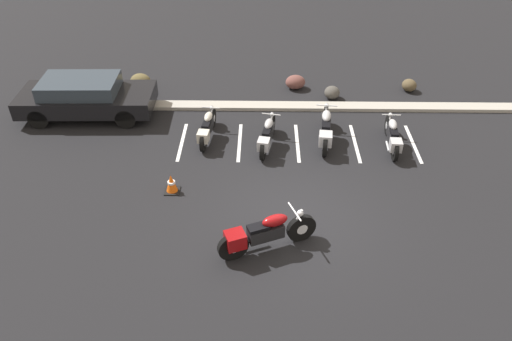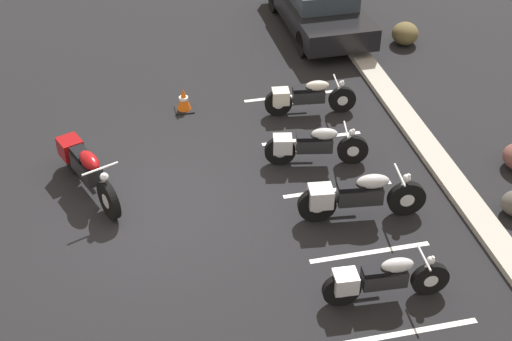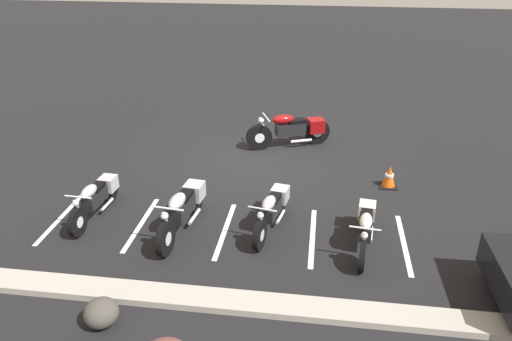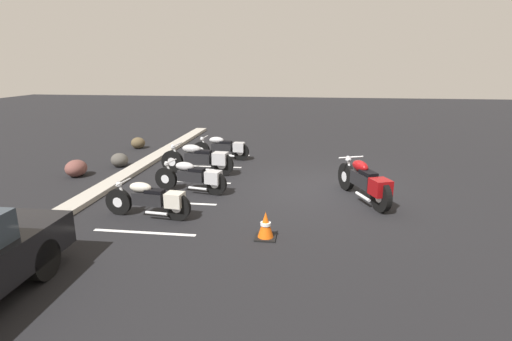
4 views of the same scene
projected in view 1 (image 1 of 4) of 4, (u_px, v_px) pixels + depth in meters
The scene contains 18 objects.
ground at pixel (295, 218), 12.42m from camera, with size 60.00×60.00×0.00m, color black.
motorcycle_maroon_featured at pixel (263, 234), 11.25m from camera, with size 2.27×1.12×0.94m.
parked_bike_0 at pixel (207, 128), 15.09m from camera, with size 0.59×1.98×0.78m.
parked_bike_1 at pixel (267, 135), 14.74m from camera, with size 0.70×2.00×0.79m.
parked_bike_2 at pixel (326, 129), 14.92m from camera, with size 0.67×2.28×0.90m.
parked_bike_3 at pixel (393, 136), 14.71m from camera, with size 0.56×2.01×0.79m.
car_black at pixel (85, 97), 16.15m from camera, with size 4.34×1.89×1.29m.
concrete_curb at pixel (287, 106), 16.90m from camera, with size 18.00×0.50×0.12m, color #A8A399.
landscape_rock_0 at pixel (141, 81), 17.93m from camera, with size 0.75×0.67×0.55m, color brown.
landscape_rock_1 at pixel (295, 82), 17.95m from camera, with size 0.71×0.60×0.49m, color brown.
landscape_rock_2 at pixel (332, 93), 17.35m from camera, with size 0.53×0.54×0.45m, color #484540.
landscape_rock_3 at pixel (409, 85), 17.81m from camera, with size 0.49×0.54×0.44m, color brown.
traffic_cone at pixel (171, 184), 13.15m from camera, with size 0.40×0.40×0.53m.
stall_line_0 at pixel (182, 142), 15.23m from camera, with size 0.10×2.10×0.00m, color white.
stall_line_1 at pixel (240, 142), 15.21m from camera, with size 0.10×2.10×0.00m, color white.
stall_line_2 at pixel (297, 143), 15.19m from camera, with size 0.10×2.10×0.00m, color white.
stall_line_3 at pixel (355, 143), 15.17m from camera, with size 0.10×2.10×0.00m, color white.
stall_line_4 at pixel (413, 144), 15.15m from camera, with size 0.10×2.10×0.00m, color white.
Camera 1 is at (-0.83, -9.30, 8.33)m, focal length 35.00 mm.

